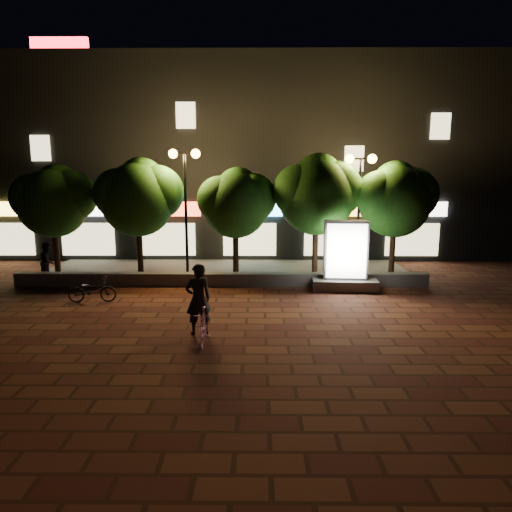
{
  "coord_description": "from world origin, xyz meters",
  "views": [
    {
      "loc": [
        1.5,
        -13.06,
        4.31
      ],
      "look_at": [
        1.38,
        1.5,
        1.64
      ],
      "focal_mm": 31.61,
      "sensor_mm": 36.0,
      "label": 1
    }
  ],
  "objects_px": {
    "street_lamp_right": "(360,184)",
    "rider": "(198,299)",
    "tree_left": "(139,195)",
    "tree_right": "(318,192)",
    "tree_far_right": "(396,197)",
    "ad_kiosk": "(345,262)",
    "tree_far_left": "(54,199)",
    "street_lamp_left": "(185,181)",
    "tree_mid": "(237,201)",
    "pedestrian": "(48,261)",
    "scooter_parked": "(92,290)",
    "scooter_pink": "(203,326)"
  },
  "relations": [
    {
      "from": "street_lamp_left",
      "to": "pedestrian",
      "type": "bearing_deg",
      "value": -172.69
    },
    {
      "from": "rider",
      "to": "scooter_parked",
      "type": "height_order",
      "value": "rider"
    },
    {
      "from": "tree_far_left",
      "to": "tree_far_right",
      "type": "bearing_deg",
      "value": 0.0
    },
    {
      "from": "scooter_pink",
      "to": "rider",
      "type": "distance_m",
      "value": 0.88
    },
    {
      "from": "ad_kiosk",
      "to": "tree_left",
      "type": "bearing_deg",
      "value": 166.45
    },
    {
      "from": "tree_right",
      "to": "pedestrian",
      "type": "relative_size",
      "value": 3.29
    },
    {
      "from": "tree_left",
      "to": "tree_far_left",
      "type": "bearing_deg",
      "value": -180.0
    },
    {
      "from": "tree_far_left",
      "to": "ad_kiosk",
      "type": "bearing_deg",
      "value": -9.56
    },
    {
      "from": "tree_right",
      "to": "tree_far_right",
      "type": "bearing_deg",
      "value": -0.0
    },
    {
      "from": "street_lamp_right",
      "to": "ad_kiosk",
      "type": "height_order",
      "value": "street_lamp_right"
    },
    {
      "from": "street_lamp_left",
      "to": "rider",
      "type": "xyz_separation_m",
      "value": [
        1.34,
        -6.55,
        -3.05
      ]
    },
    {
      "from": "ad_kiosk",
      "to": "tree_mid",
      "type": "bearing_deg",
      "value": 154.7
    },
    {
      "from": "street_lamp_right",
      "to": "rider",
      "type": "height_order",
      "value": "street_lamp_right"
    },
    {
      "from": "street_lamp_right",
      "to": "scooter_pink",
      "type": "bearing_deg",
      "value": -127.06
    },
    {
      "from": "tree_right",
      "to": "pedestrian",
      "type": "bearing_deg",
      "value": -174.91
    },
    {
      "from": "tree_right",
      "to": "pedestrian",
      "type": "distance_m",
      "value": 11.19
    },
    {
      "from": "tree_mid",
      "to": "rider",
      "type": "bearing_deg",
      "value": -95.92
    },
    {
      "from": "tree_mid",
      "to": "scooter_pink",
      "type": "relative_size",
      "value": 3.04
    },
    {
      "from": "tree_left",
      "to": "scooter_parked",
      "type": "relative_size",
      "value": 3.06
    },
    {
      "from": "street_lamp_left",
      "to": "street_lamp_right",
      "type": "distance_m",
      "value": 7.0
    },
    {
      "from": "ad_kiosk",
      "to": "street_lamp_right",
      "type": "bearing_deg",
      "value": 64.88
    },
    {
      "from": "tree_right",
      "to": "rider",
      "type": "bearing_deg",
      "value": -120.51
    },
    {
      "from": "tree_far_left",
      "to": "street_lamp_left",
      "type": "bearing_deg",
      "value": -2.76
    },
    {
      "from": "tree_left",
      "to": "rider",
      "type": "xyz_separation_m",
      "value": [
        3.29,
        -6.81,
        -2.47
      ]
    },
    {
      "from": "ad_kiosk",
      "to": "scooter_pink",
      "type": "xyz_separation_m",
      "value": [
        -4.66,
        -5.52,
        -0.61
      ]
    },
    {
      "from": "tree_left",
      "to": "tree_far_right",
      "type": "height_order",
      "value": "tree_left"
    },
    {
      "from": "tree_mid",
      "to": "scooter_parked",
      "type": "bearing_deg",
      "value": -141.27
    },
    {
      "from": "ad_kiosk",
      "to": "scooter_pink",
      "type": "height_order",
      "value": "ad_kiosk"
    },
    {
      "from": "ad_kiosk",
      "to": "rider",
      "type": "relative_size",
      "value": 1.34
    },
    {
      "from": "scooter_parked",
      "to": "pedestrian",
      "type": "xyz_separation_m",
      "value": [
        -2.77,
        2.83,
        0.43
      ]
    },
    {
      "from": "tree_far_left",
      "to": "street_lamp_left",
      "type": "distance_m",
      "value": 5.5
    },
    {
      "from": "scooter_parked",
      "to": "tree_mid",
      "type": "bearing_deg",
      "value": -56.64
    },
    {
      "from": "street_lamp_right",
      "to": "rider",
      "type": "bearing_deg",
      "value": -130.83
    },
    {
      "from": "tree_mid",
      "to": "pedestrian",
      "type": "relative_size",
      "value": 2.92
    },
    {
      "from": "tree_far_left",
      "to": "ad_kiosk",
      "type": "height_order",
      "value": "tree_far_left"
    },
    {
      "from": "street_lamp_right",
      "to": "rider",
      "type": "relative_size",
      "value": 2.56
    },
    {
      "from": "ad_kiosk",
      "to": "tree_right",
      "type": "bearing_deg",
      "value": 113.33
    },
    {
      "from": "tree_mid",
      "to": "scooter_parked",
      "type": "distance_m",
      "value": 6.68
    },
    {
      "from": "rider",
      "to": "scooter_parked",
      "type": "bearing_deg",
      "value": -60.24
    },
    {
      "from": "tree_left",
      "to": "street_lamp_right",
      "type": "xyz_separation_m",
      "value": [
        8.95,
        -0.26,
        0.45
      ]
    },
    {
      "from": "tree_right",
      "to": "tree_far_left",
      "type": "bearing_deg",
      "value": -180.0
    },
    {
      "from": "tree_far_left",
      "to": "pedestrian",
      "type": "xyz_separation_m",
      "value": [
        -0.01,
        -0.96,
        -2.44
      ]
    },
    {
      "from": "ad_kiosk",
      "to": "pedestrian",
      "type": "distance_m",
      "value": 11.7
    },
    {
      "from": "scooter_pink",
      "to": "scooter_parked",
      "type": "distance_m",
      "value": 5.61
    },
    {
      "from": "tree_left",
      "to": "tree_right",
      "type": "distance_m",
      "value": 7.3
    },
    {
      "from": "tree_far_left",
      "to": "tree_mid",
      "type": "distance_m",
      "value": 7.5
    },
    {
      "from": "pedestrian",
      "to": "tree_far_left",
      "type": "bearing_deg",
      "value": 5.17
    },
    {
      "from": "tree_right",
      "to": "street_lamp_left",
      "type": "xyz_separation_m",
      "value": [
        -5.36,
        -0.26,
        0.46
      ]
    },
    {
      "from": "tree_mid",
      "to": "pedestrian",
      "type": "height_order",
      "value": "tree_mid"
    },
    {
      "from": "tree_mid",
      "to": "tree_right",
      "type": "relative_size",
      "value": 0.89
    }
  ]
}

